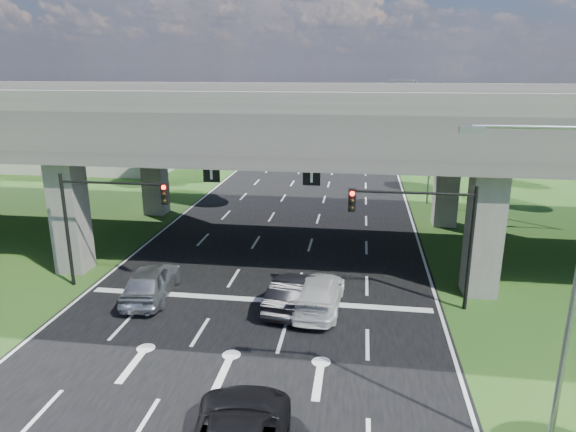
% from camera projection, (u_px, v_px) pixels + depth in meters
% --- Properties ---
extents(ground, '(160.00, 160.00, 0.00)m').
position_uv_depth(ground, '(241.00, 335.00, 22.04)').
color(ground, '#204A17').
rests_on(ground, ground).
extents(road, '(18.00, 120.00, 0.03)m').
position_uv_depth(road, '(278.00, 254.00, 31.54)').
color(road, black).
rests_on(road, ground).
extents(overpass, '(80.00, 15.00, 10.00)m').
position_uv_depth(overpass, '(282.00, 121.00, 31.24)').
color(overpass, '#3B3836').
rests_on(overpass, ground).
extents(warehouse, '(20.00, 10.00, 4.00)m').
position_uv_depth(warehouse, '(88.00, 150.00, 58.29)').
color(warehouse, '#9E9E99').
rests_on(warehouse, ground).
extents(signal_right, '(5.76, 0.54, 6.00)m').
position_uv_depth(signal_right, '(424.00, 223.00, 23.56)').
color(signal_right, black).
rests_on(signal_right, ground).
extents(signal_left, '(5.76, 0.54, 6.00)m').
position_uv_depth(signal_left, '(104.00, 210.00, 25.69)').
color(signal_left, black).
rests_on(signal_left, ground).
extents(streetlight_near, '(3.38, 0.25, 10.00)m').
position_uv_depth(streetlight_near, '(561.00, 277.00, 13.33)').
color(streetlight_near, gray).
rests_on(streetlight_near, ground).
extents(streetlight_far, '(3.38, 0.25, 10.00)m').
position_uv_depth(streetlight_far, '(427.00, 134.00, 41.85)').
color(streetlight_far, gray).
rests_on(streetlight_far, ground).
extents(streetlight_beyond, '(3.38, 0.25, 10.00)m').
position_uv_depth(streetlight_beyond, '(410.00, 116.00, 57.06)').
color(streetlight_beyond, gray).
rests_on(streetlight_beyond, ground).
extents(tree_left_near, '(4.50, 4.50, 7.80)m').
position_uv_depth(tree_left_near, '(156.00, 138.00, 47.31)').
color(tree_left_near, black).
rests_on(tree_left_near, ground).
extents(tree_left_mid, '(3.91, 3.90, 6.76)m').
position_uv_depth(tree_left_mid, '(159.00, 134.00, 55.51)').
color(tree_left_mid, black).
rests_on(tree_left_mid, ground).
extents(tree_left_far, '(4.80, 4.80, 8.32)m').
position_uv_depth(tree_left_far, '(215.00, 118.00, 62.30)').
color(tree_left_far, black).
rests_on(tree_left_far, ground).
extents(tree_right_near, '(4.20, 4.20, 7.28)m').
position_uv_depth(tree_right_near, '(455.00, 144.00, 45.63)').
color(tree_right_near, black).
rests_on(tree_right_near, ground).
extents(tree_right_mid, '(3.91, 3.90, 6.76)m').
position_uv_depth(tree_right_mid, '(471.00, 137.00, 52.91)').
color(tree_right_mid, black).
rests_on(tree_right_mid, ground).
extents(tree_right_far, '(4.50, 4.50, 7.80)m').
position_uv_depth(tree_right_far, '(424.00, 122.00, 60.88)').
color(tree_right_far, black).
rests_on(tree_right_far, ground).
extents(car_silver, '(2.54, 5.17, 1.70)m').
position_uv_depth(car_silver, '(151.00, 282.00, 25.36)').
color(car_silver, '#ACAFB4').
rests_on(car_silver, road).
extents(car_dark, '(2.20, 4.75, 1.51)m').
position_uv_depth(car_dark, '(291.00, 293.00, 24.34)').
color(car_dark, black).
rests_on(car_dark, road).
extents(car_white, '(2.44, 5.41, 1.54)m').
position_uv_depth(car_white, '(319.00, 293.00, 24.25)').
color(car_white, silver).
rests_on(car_white, road).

